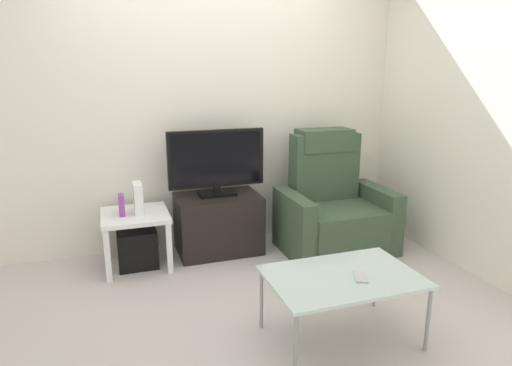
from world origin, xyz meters
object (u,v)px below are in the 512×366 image
television (216,161)px  recliner_armchair (333,209)px  side_table (135,222)px  book_upright (122,205)px  cell_phone (361,277)px  game_console (138,198)px  subwoofer_box (137,247)px  tv_stand (218,223)px  coffee_table (343,279)px

television → recliner_armchair: television is taller
side_table → book_upright: bearing=-168.7°
cell_phone → television: bearing=129.6°
game_console → cell_phone: bearing=-53.8°
cell_phone → recliner_armchair: bearing=92.0°
recliner_armchair → subwoofer_box: size_ratio=3.37×
side_table → subwoofer_box: size_ratio=1.69×
cell_phone → tv_stand: bearing=129.8°
television → subwoofer_box: 1.00m
recliner_armchair → side_table: recliner_armchair is taller
recliner_armchair → subwoofer_box: 1.77m
television → game_console: television is taller
television → cell_phone: size_ratio=5.70×
book_upright → cell_phone: 2.01m
tv_stand → side_table: tv_stand is taller
book_upright → side_table: bearing=11.3°
coffee_table → cell_phone: 0.11m
recliner_armchair → side_table: size_ratio=2.00×
side_table → cell_phone: 1.96m
game_console → television: bearing=6.8°
tv_stand → cell_phone: (0.46, -1.63, 0.17)m
subwoofer_box → game_console: 0.43m
tv_stand → book_upright: size_ratio=4.17×
side_table → book_upright: book_upright is taller
recliner_armchair → side_table: (-1.75, 0.18, 0.02)m
television → recliner_armchair: (1.02, -0.27, -0.46)m
recliner_armchair → cell_phone: recliner_armchair is taller
subwoofer_box → book_upright: bearing=-168.7°
game_console → cell_phone: size_ratio=1.67×
game_console → coffee_table: 1.86m
tv_stand → television: bearing=90.0°
book_upright → game_console: (0.14, 0.03, 0.04)m
recliner_armchair → coffee_table: size_ratio=1.20×
recliner_armchair → cell_phone: bearing=-115.2°
television → coffee_table: bearing=-76.8°
game_console → coffee_table: game_console is taller
subwoofer_box → game_console: game_console is taller
side_table → game_console: size_ratio=2.16×
television → coffee_table: 1.69m
book_upright → television: bearing=7.7°
side_table → coffee_table: bearing=-53.8°
side_table → book_upright: (-0.10, -0.02, 0.16)m
side_table → game_console: game_console is taller
recliner_armchair → book_upright: bearing=172.0°
side_table → subwoofer_box: 0.23m
television → subwoofer_box: television is taller
recliner_armchair → game_console: recliner_armchair is taller
television → cell_phone: 1.76m
cell_phone → book_upright: bearing=153.9°
side_table → book_upright: 0.19m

